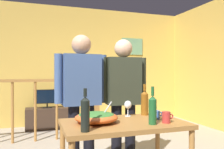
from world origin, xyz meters
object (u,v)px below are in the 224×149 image
at_px(flat_screen_tv, 47,97).
at_px(person_standing_right, 123,93).
at_px(framed_picture, 132,47).
at_px(stair_railing, 38,102).
at_px(wine_bottle_amber, 145,102).
at_px(wine_bottle_green, 153,109).
at_px(mug_blue, 156,115).
at_px(wine_glass, 128,105).
at_px(person_standing_left, 81,92).
at_px(salad_bowl, 96,117).
at_px(wine_bottle_dark, 85,113).
at_px(tv_console, 47,118).
at_px(serving_table, 124,132).
at_px(mug_red, 166,117).

relative_size(flat_screen_tv, person_standing_right, 0.34).
xyz_separation_m(framed_picture, stair_railing, (-2.34, -1.21, -1.21)).
height_order(wine_bottle_amber, person_standing_right, person_standing_right).
xyz_separation_m(wine_bottle_green, person_standing_right, (0.06, 0.86, 0.08)).
bearing_deg(wine_bottle_green, mug_blue, 53.97).
bearing_deg(wine_glass, person_standing_right, 74.55).
distance_m(wine_glass, mug_blue, 0.31).
relative_size(wine_bottle_green, person_standing_left, 0.20).
xyz_separation_m(stair_railing, salad_bowl, (0.47, -2.26, 0.12)).
bearing_deg(mug_blue, wine_bottle_dark, -160.99).
xyz_separation_m(wine_bottle_green, wine_bottle_dark, (-0.62, -0.06, 0.01)).
bearing_deg(person_standing_right, framed_picture, -112.20).
bearing_deg(salad_bowl, framed_picture, 61.71).
bearing_deg(tv_console, person_standing_right, -72.69).
distance_m(serving_table, mug_blue, 0.38).
relative_size(serving_table, mug_red, 10.04).
bearing_deg(salad_bowl, person_standing_right, 51.29).
bearing_deg(person_standing_left, tv_console, -87.46).
bearing_deg(framed_picture, stair_railing, -152.63).
distance_m(salad_bowl, person_standing_right, 0.84).
distance_m(stair_railing, wine_bottle_amber, 2.32).
bearing_deg(serving_table, wine_bottle_amber, 36.24).
xyz_separation_m(wine_bottle_green, mug_blue, (0.15, 0.20, -0.09)).
distance_m(framed_picture, flat_screen_tv, 2.48).
bearing_deg(person_standing_left, wine_bottle_dark, 77.41).
xyz_separation_m(serving_table, wine_bottle_amber, (0.34, 0.25, 0.23)).
xyz_separation_m(serving_table, wine_bottle_green, (0.20, -0.18, 0.22)).
bearing_deg(stair_railing, salad_bowl, -78.16).
xyz_separation_m(salad_bowl, mug_red, (0.60, -0.21, -0.00)).
relative_size(serving_table, mug_blue, 9.65).
bearing_deg(salad_bowl, mug_blue, -1.59).
distance_m(tv_console, person_standing_left, 2.66).
bearing_deg(mug_blue, tv_console, 105.37).
bearing_deg(flat_screen_tv, serving_table, -80.62).
relative_size(flat_screen_tv, mug_blue, 4.72).
bearing_deg(framed_picture, wine_bottle_amber, -111.37).
xyz_separation_m(serving_table, person_standing_right, (0.26, 0.68, 0.30)).
relative_size(salad_bowl, person_standing_left, 0.24).
height_order(person_standing_left, person_standing_right, person_standing_left).
height_order(wine_glass, wine_bottle_dark, wine_bottle_dark).
distance_m(flat_screen_tv, mug_blue, 3.28).
distance_m(mug_red, person_standing_right, 0.87).
height_order(flat_screen_tv, person_standing_left, person_standing_left).
bearing_deg(stair_railing, tv_console, 77.87).
height_order(serving_table, wine_bottle_dark, wine_bottle_dark).
xyz_separation_m(serving_table, mug_red, (0.35, -0.17, 0.14)).
height_order(wine_bottle_amber, mug_blue, wine_bottle_amber).
relative_size(framed_picture, person_standing_left, 0.34).
height_order(stair_railing, person_standing_left, person_standing_left).
bearing_deg(person_standing_right, wine_bottle_dark, 57.07).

